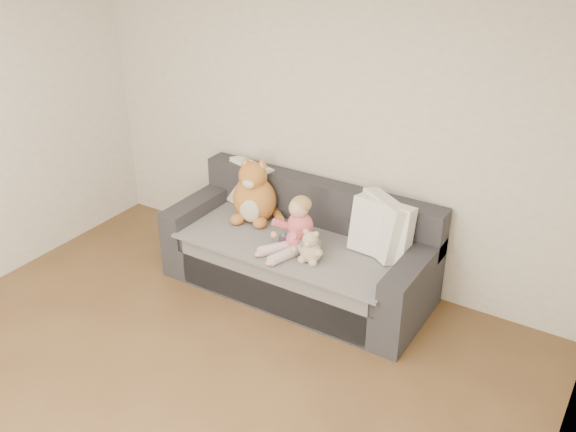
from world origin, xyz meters
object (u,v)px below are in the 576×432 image
(toddler, at_px, (296,229))
(sofa, at_px, (300,254))
(plush_cat, at_px, (254,196))
(teddy_bear, at_px, (310,249))
(sippy_cup, at_px, (284,238))

(toddler, bearing_deg, sofa, 135.43)
(toddler, bearing_deg, plush_cat, 178.61)
(teddy_bear, bearing_deg, plush_cat, 151.25)
(sofa, relative_size, toddler, 4.66)
(sofa, height_order, plush_cat, plush_cat)
(plush_cat, relative_size, sippy_cup, 5.84)
(sofa, bearing_deg, plush_cat, 172.42)
(teddy_bear, distance_m, sippy_cup, 0.34)
(toddler, relative_size, plush_cat, 0.79)
(toddler, xyz_separation_m, plush_cat, (-0.58, 0.27, 0.02))
(plush_cat, xyz_separation_m, sippy_cup, (0.44, -0.23, -0.16))
(plush_cat, bearing_deg, toddler, -39.04)
(teddy_bear, xyz_separation_m, sippy_cup, (-0.32, 0.13, -0.06))
(plush_cat, xyz_separation_m, teddy_bear, (0.76, -0.36, -0.11))
(sofa, xyz_separation_m, toddler, (0.08, -0.20, 0.36))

